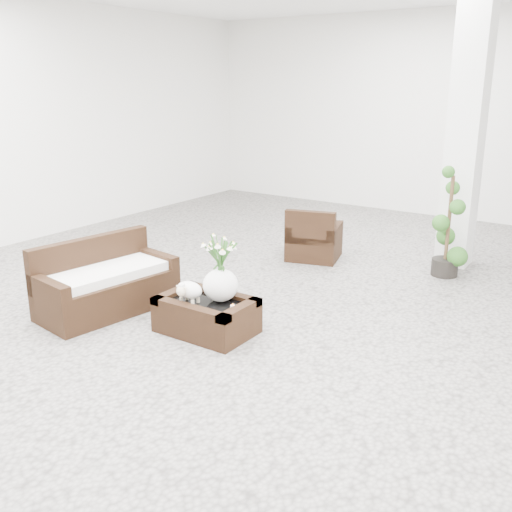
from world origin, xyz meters
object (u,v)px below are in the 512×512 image
Objects in this scene: armchair at (314,233)px; loveseat at (107,277)px; coffee_table at (207,317)px; topiary at (449,223)px.

loveseat is (-0.86, -2.90, 0.02)m from armchair.
coffee_table is 1.27× the size of armchair.
topiary reaches higher than loveseat.
coffee_table is at bearing 81.27° from armchair.
topiary is at bearing 65.42° from coffee_table.
coffee_table is 0.64× the size of loveseat.
topiary reaches higher than armchair.
armchair is at bearing -171.23° from topiary.
armchair is (-0.33, 2.74, 0.20)m from coffee_table.
loveseat is at bearing -172.29° from coffee_table.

